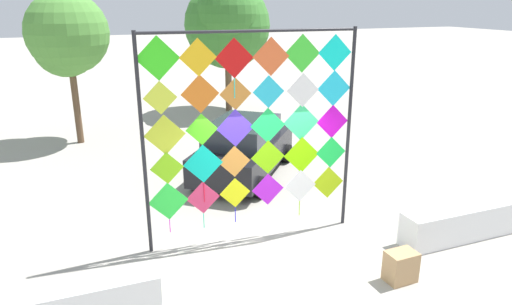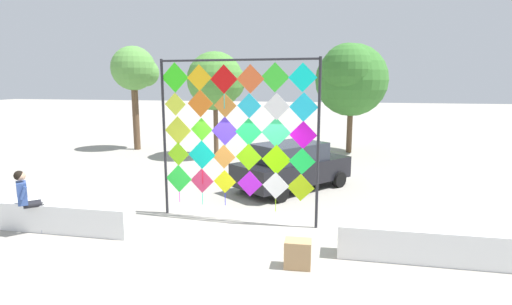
{
  "view_description": "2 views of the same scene",
  "coord_description": "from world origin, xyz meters",
  "px_view_note": "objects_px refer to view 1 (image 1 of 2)",
  "views": [
    {
      "loc": [
        -3.14,
        -6.63,
        4.54
      ],
      "look_at": [
        -0.24,
        0.79,
        1.89
      ],
      "focal_mm": 32.27,
      "sensor_mm": 36.0,
      "label": 1
    },
    {
      "loc": [
        2.25,
        -8.47,
        3.53
      ],
      "look_at": [
        0.38,
        0.69,
        1.86
      ],
      "focal_mm": 28.26,
      "sensor_mm": 36.0,
      "label": 2
    }
  ],
  "objects_px": {
    "tree_far_right": "(67,36)",
    "parked_car": "(244,148)",
    "cardboard_box_large": "(401,266)",
    "kite_display_rack": "(252,122)",
    "tree_palm_like": "(227,22)"
  },
  "relations": [
    {
      "from": "tree_far_right",
      "to": "parked_car",
      "type": "bearing_deg",
      "value": -50.56
    },
    {
      "from": "parked_car",
      "to": "cardboard_box_large",
      "type": "relative_size",
      "value": 7.71
    },
    {
      "from": "kite_display_rack",
      "to": "tree_far_right",
      "type": "relative_size",
      "value": 0.84
    },
    {
      "from": "kite_display_rack",
      "to": "parked_car",
      "type": "bearing_deg",
      "value": 72.93
    },
    {
      "from": "kite_display_rack",
      "to": "tree_palm_like",
      "type": "xyz_separation_m",
      "value": [
        2.96,
        10.55,
        1.3
      ]
    },
    {
      "from": "kite_display_rack",
      "to": "cardboard_box_large",
      "type": "xyz_separation_m",
      "value": [
        1.77,
        -2.35,
        -2.1
      ]
    },
    {
      "from": "kite_display_rack",
      "to": "tree_palm_like",
      "type": "height_order",
      "value": "tree_palm_like"
    },
    {
      "from": "kite_display_rack",
      "to": "tree_palm_like",
      "type": "bearing_deg",
      "value": 74.35
    },
    {
      "from": "parked_car",
      "to": "tree_palm_like",
      "type": "distance_m",
      "value": 8.06
    },
    {
      "from": "cardboard_box_large",
      "to": "tree_far_right",
      "type": "bearing_deg",
      "value": 114.6
    },
    {
      "from": "tree_far_right",
      "to": "kite_display_rack",
      "type": "bearing_deg",
      "value": -69.51
    },
    {
      "from": "cardboard_box_large",
      "to": "tree_far_right",
      "type": "distance_m",
      "value": 12.11
    },
    {
      "from": "kite_display_rack",
      "to": "tree_palm_like",
      "type": "distance_m",
      "value": 11.04
    },
    {
      "from": "kite_display_rack",
      "to": "parked_car",
      "type": "height_order",
      "value": "kite_display_rack"
    },
    {
      "from": "parked_car",
      "to": "cardboard_box_large",
      "type": "distance_m",
      "value": 5.71
    }
  ]
}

